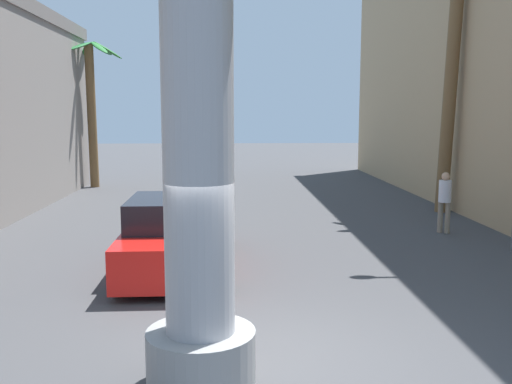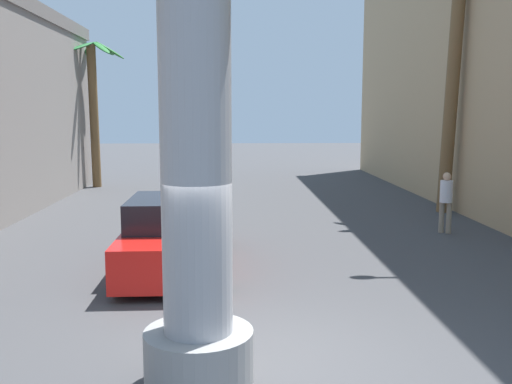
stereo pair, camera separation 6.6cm
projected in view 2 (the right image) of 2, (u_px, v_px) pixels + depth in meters
ground_plane at (248, 221)px, 17.58m from camera, size 91.01×91.01×0.00m
neon_sign_pole at (195, 19)px, 6.36m from camera, size 3.16×1.33×9.79m
car_lead at (177, 235)px, 12.20m from camera, size 2.18×5.11×1.56m
palm_tree_mid_right at (456, 35)px, 18.22m from camera, size 3.40×3.46×9.57m
palm_tree_far_left at (94, 98)px, 25.07m from camera, size 2.70×2.59×6.43m
pedestrian_mid_right at (446, 198)px, 15.65m from camera, size 0.48×0.48×1.69m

